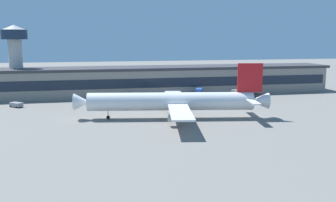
{
  "coord_description": "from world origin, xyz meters",
  "views": [
    {
      "loc": [
        -29.17,
        -117.76,
        25.34
      ],
      "look_at": [
        -3.12,
        2.14,
        5.0
      ],
      "focal_mm": 40.82,
      "sensor_mm": 36.0,
      "label": 1
    }
  ],
  "objects_px": {
    "catering_truck": "(199,93)",
    "stair_truck": "(239,94)",
    "airliner": "(174,101)",
    "baggage_tug": "(102,101)",
    "pushback_tractor": "(16,104)",
    "control_tower": "(15,52)",
    "belt_loader": "(131,98)",
    "crew_van": "(259,95)"
  },
  "relations": [
    {
      "from": "control_tower",
      "to": "baggage_tug",
      "type": "xyz_separation_m",
      "value": [
        34.61,
        -26.28,
        -18.15
      ]
    },
    {
      "from": "baggage_tug",
      "to": "catering_truck",
      "type": "height_order",
      "value": "catering_truck"
    },
    {
      "from": "catering_truck",
      "to": "control_tower",
      "type": "bearing_deg",
      "value": 165.83
    },
    {
      "from": "catering_truck",
      "to": "crew_van",
      "type": "height_order",
      "value": "catering_truck"
    },
    {
      "from": "airliner",
      "to": "control_tower",
      "type": "height_order",
      "value": "control_tower"
    },
    {
      "from": "control_tower",
      "to": "catering_truck",
      "type": "xyz_separation_m",
      "value": [
        76.0,
        -19.18,
        -16.94
      ]
    },
    {
      "from": "airliner",
      "to": "crew_van",
      "type": "height_order",
      "value": "airliner"
    },
    {
      "from": "crew_van",
      "to": "pushback_tractor",
      "type": "height_order",
      "value": "crew_van"
    },
    {
      "from": "control_tower",
      "to": "belt_loader",
      "type": "distance_m",
      "value": 53.81
    },
    {
      "from": "airliner",
      "to": "stair_truck",
      "type": "distance_m",
      "value": 49.44
    },
    {
      "from": "control_tower",
      "to": "pushback_tractor",
      "type": "distance_m",
      "value": 31.84
    },
    {
      "from": "airliner",
      "to": "pushback_tractor",
      "type": "bearing_deg",
      "value": 148.64
    },
    {
      "from": "belt_loader",
      "to": "catering_truck",
      "type": "height_order",
      "value": "catering_truck"
    },
    {
      "from": "baggage_tug",
      "to": "control_tower",
      "type": "bearing_deg",
      "value": 142.8
    },
    {
      "from": "belt_loader",
      "to": "baggage_tug",
      "type": "relative_size",
      "value": 1.61
    },
    {
      "from": "airliner",
      "to": "catering_truck",
      "type": "height_order",
      "value": "airliner"
    },
    {
      "from": "control_tower",
      "to": "stair_truck",
      "type": "relative_size",
      "value": 4.8
    },
    {
      "from": "belt_loader",
      "to": "baggage_tug",
      "type": "bearing_deg",
      "value": -150.86
    },
    {
      "from": "catering_truck",
      "to": "stair_truck",
      "type": "bearing_deg",
      "value": -17.49
    },
    {
      "from": "crew_van",
      "to": "control_tower",
      "type": "bearing_deg",
      "value": 165.19
    },
    {
      "from": "baggage_tug",
      "to": "catering_truck",
      "type": "relative_size",
      "value": 0.53
    },
    {
      "from": "control_tower",
      "to": "baggage_tug",
      "type": "height_order",
      "value": "control_tower"
    },
    {
      "from": "belt_loader",
      "to": "baggage_tug",
      "type": "distance_m",
      "value": 13.94
    },
    {
      "from": "baggage_tug",
      "to": "belt_loader",
      "type": "bearing_deg",
      "value": 29.14
    },
    {
      "from": "belt_loader",
      "to": "pushback_tractor",
      "type": "distance_m",
      "value": 43.84
    },
    {
      "from": "airliner",
      "to": "belt_loader",
      "type": "bearing_deg",
      "value": 103.27
    },
    {
      "from": "catering_truck",
      "to": "airliner",
      "type": "bearing_deg",
      "value": -117.55
    },
    {
      "from": "airliner",
      "to": "crew_van",
      "type": "bearing_deg",
      "value": 35.22
    },
    {
      "from": "airliner",
      "to": "catering_truck",
      "type": "relative_size",
      "value": 8.03
    },
    {
      "from": "baggage_tug",
      "to": "catering_truck",
      "type": "xyz_separation_m",
      "value": [
        41.39,
        7.09,
        1.21
      ]
    },
    {
      "from": "crew_van",
      "to": "pushback_tractor",
      "type": "xyz_separation_m",
      "value": [
        -96.83,
        0.59,
        -0.41
      ]
    },
    {
      "from": "catering_truck",
      "to": "crew_van",
      "type": "xyz_separation_m",
      "value": [
        24.24,
        -7.32,
        -0.83
      ]
    },
    {
      "from": "stair_truck",
      "to": "crew_van",
      "type": "bearing_deg",
      "value": -15.47
    },
    {
      "from": "catering_truck",
      "to": "stair_truck",
      "type": "distance_m",
      "value": 16.63
    },
    {
      "from": "stair_truck",
      "to": "catering_truck",
      "type": "bearing_deg",
      "value": 162.51
    },
    {
      "from": "belt_loader",
      "to": "crew_van",
      "type": "distance_m",
      "value": 53.92
    },
    {
      "from": "control_tower",
      "to": "pushback_tractor",
      "type": "bearing_deg",
      "value": -82.48
    },
    {
      "from": "baggage_tug",
      "to": "pushback_tractor",
      "type": "relative_size",
      "value": 0.77
    },
    {
      "from": "control_tower",
      "to": "belt_loader",
      "type": "xyz_separation_m",
      "value": [
        46.79,
        -19.49,
        -18.08
      ]
    },
    {
      "from": "belt_loader",
      "to": "crew_van",
      "type": "relative_size",
      "value": 1.19
    },
    {
      "from": "airliner",
      "to": "pushback_tractor",
      "type": "xyz_separation_m",
      "value": [
        -52.41,
        31.94,
        -4.45
      ]
    },
    {
      "from": "airliner",
      "to": "baggage_tug",
      "type": "xyz_separation_m",
      "value": [
        -21.22,
        31.57,
        -4.42
      ]
    }
  ]
}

